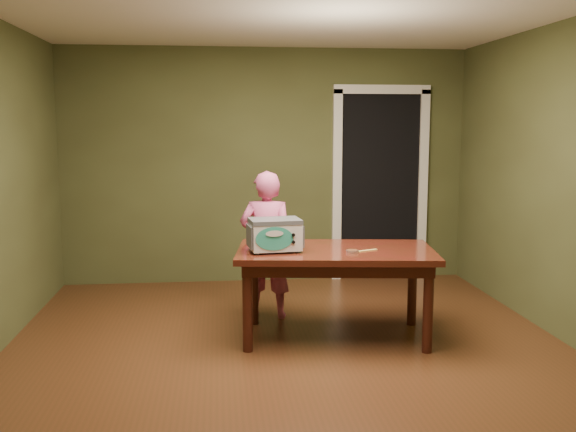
{
  "coord_description": "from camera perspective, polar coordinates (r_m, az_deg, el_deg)",
  "views": [
    {
      "loc": [
        -0.54,
        -4.65,
        1.77
      ],
      "look_at": [
        0.08,
        1.0,
        0.95
      ],
      "focal_mm": 40.0,
      "sensor_mm": 36.0,
      "label": 1
    }
  ],
  "objects": [
    {
      "name": "toy_oven",
      "position": [
        5.15,
        -1.17,
        -1.58
      ],
      "size": [
        0.46,
        0.33,
        0.26
      ],
      "rotation": [
        0.0,
        0.0,
        0.11
      ],
      "color": "#4C4F54",
      "rests_on": "dining_table"
    },
    {
      "name": "dining_table",
      "position": [
        5.3,
        4.24,
        -4.01
      ],
      "size": [
        1.7,
        1.1,
        0.75
      ],
      "rotation": [
        0.0,
        0.0,
        -0.13
      ],
      "color": "#3D1C0E",
      "rests_on": "floor"
    },
    {
      "name": "room_shell",
      "position": [
        4.68,
        0.37,
        7.45
      ],
      "size": [
        4.52,
        5.02,
        2.61
      ],
      "color": "#4C532C",
      "rests_on": "ground"
    },
    {
      "name": "doorway",
      "position": [
        7.69,
        7.61,
        2.8
      ],
      "size": [
        1.1,
        0.66,
        2.25
      ],
      "color": "black",
      "rests_on": "ground"
    },
    {
      "name": "child",
      "position": [
        5.85,
        -1.9,
        -2.57
      ],
      "size": [
        0.54,
        0.41,
        1.35
      ],
      "primitive_type": "imported",
      "rotation": [
        0.0,
        0.0,
        2.96
      ],
      "color": "#DB5A91",
      "rests_on": "floor"
    },
    {
      "name": "baking_pan",
      "position": [
        5.14,
        5.74,
        -3.13
      ],
      "size": [
        0.1,
        0.1,
        0.02
      ],
      "color": "silver",
      "rests_on": "dining_table"
    },
    {
      "name": "spatula",
      "position": [
        5.23,
        7.08,
        -3.06
      ],
      "size": [
        0.18,
        0.09,
        0.01
      ],
      "primitive_type": "cube",
      "rotation": [
        0.0,
        0.0,
        0.4
      ],
      "color": "#F4D66A",
      "rests_on": "dining_table"
    },
    {
      "name": "floor",
      "position": [
        5.0,
        0.35,
        -12.5
      ],
      "size": [
        5.0,
        5.0,
        0.0
      ],
      "primitive_type": "plane",
      "color": "#4F2916",
      "rests_on": "ground"
    }
  ]
}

